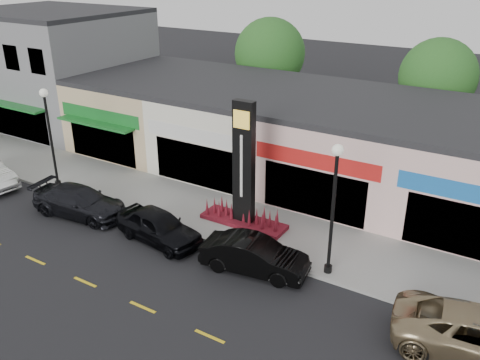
{
  "coord_description": "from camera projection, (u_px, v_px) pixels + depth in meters",
  "views": [
    {
      "loc": [
        13.99,
        -14.06,
        11.86
      ],
      "look_at": [
        2.92,
        4.0,
        2.46
      ],
      "focal_mm": 38.0,
      "sensor_mm": 36.0,
      "label": 1
    }
  ],
  "objects": [
    {
      "name": "ground",
      "position": [
        137.0,
        248.0,
        22.45
      ],
      "size": [
        120.0,
        120.0,
        0.0
      ],
      "primitive_type": "plane",
      "color": "black",
      "rests_on": "ground"
    },
    {
      "name": "sidewalk",
      "position": [
        195.0,
        208.0,
        25.81
      ],
      "size": [
        52.0,
        4.3,
        0.15
      ],
      "primitive_type": "cube",
      "color": "gray",
      "rests_on": "ground"
    },
    {
      "name": "curb",
      "position": [
        167.0,
        227.0,
        24.06
      ],
      "size": [
        52.0,
        0.2,
        0.15
      ],
      "primitive_type": "cube",
      "color": "gray",
      "rests_on": "ground"
    },
    {
      "name": "building_grey_2story",
      "position": [
        56.0,
        67.0,
        38.31
      ],
      "size": [
        12.0,
        10.95,
        8.3
      ],
      "color": "slate",
      "rests_on": "ground"
    },
    {
      "name": "shop_beige",
      "position": [
        154.0,
        107.0,
        34.47
      ],
      "size": [
        7.0,
        10.85,
        4.8
      ],
      "color": "tan",
      "rests_on": "ground"
    },
    {
      "name": "shop_cream",
      "position": [
        242.0,
        124.0,
        31.14
      ],
      "size": [
        7.0,
        10.01,
        4.8
      ],
      "color": "white",
      "rests_on": "ground"
    },
    {
      "name": "shop_pink_w",
      "position": [
        351.0,
        144.0,
        27.79
      ],
      "size": [
        7.0,
        10.01,
        4.8
      ],
      "color": "beige",
      "rests_on": "ground"
    },
    {
      "name": "tree_rear_west",
      "position": [
        270.0,
        54.0,
        37.44
      ],
      "size": [
        5.2,
        5.2,
        7.83
      ],
      "color": "#382619",
      "rests_on": "ground"
    },
    {
      "name": "tree_rear_mid",
      "position": [
        438.0,
        77.0,
        31.85
      ],
      "size": [
        4.8,
        4.8,
        7.29
      ],
      "color": "#382619",
      "rests_on": "ground"
    },
    {
      "name": "lamp_west_near",
      "position": [
        49.0,
        129.0,
        26.81
      ],
      "size": [
        0.44,
        0.44,
        5.47
      ],
      "color": "black",
      "rests_on": "sidewalk"
    },
    {
      "name": "lamp_east_near",
      "position": [
        334.0,
        198.0,
        19.17
      ],
      "size": [
        0.44,
        0.44,
        5.47
      ],
      "color": "black",
      "rests_on": "sidewalk"
    },
    {
      "name": "pylon_sign",
      "position": [
        244.0,
        183.0,
        23.37
      ],
      "size": [
        4.2,
        1.3,
        6.0
      ],
      "color": "#5A0F1D",
      "rests_on": "sidewalk"
    },
    {
      "name": "car_dark_sedan",
      "position": [
        80.0,
        202.0,
        25.06
      ],
      "size": [
        2.6,
        5.19,
        1.45
      ],
      "primitive_type": "imported",
      "rotation": [
        0.0,
        0.0,
        1.69
      ],
      "color": "black",
      "rests_on": "ground"
    },
    {
      "name": "car_black_sedan",
      "position": [
        159.0,
        226.0,
        22.73
      ],
      "size": [
        2.31,
        4.56,
        1.49
      ],
      "primitive_type": "imported",
      "rotation": [
        0.0,
        0.0,
        1.44
      ],
      "color": "black",
      "rests_on": "ground"
    },
    {
      "name": "car_black_conv",
      "position": [
        254.0,
        256.0,
        20.55
      ],
      "size": [
        2.18,
        4.59,
        1.45
      ],
      "primitive_type": "imported",
      "rotation": [
        0.0,
        0.0,
        1.72
      ],
      "color": "black",
      "rests_on": "ground"
    }
  ]
}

